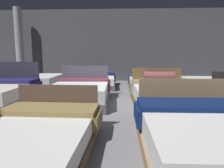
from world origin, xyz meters
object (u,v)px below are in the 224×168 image
Objects in this scene: bed_2 at (206,136)px; bed_8 at (39,81)px; bed_1 at (34,138)px; bed_9 at (95,81)px; support_pillar at (19,45)px; bed_10 at (148,82)px; bed_5 at (80,93)px; bed_6 at (163,94)px; bed_11 at (206,84)px.

bed_2 reaches higher than bed_8.
bed_9 is at bearing 90.63° from bed_1.
bed_10 is at bearing -14.38° from support_pillar.
bed_1 is at bearing -92.02° from bed_5.
bed_10 is (2.20, 5.51, -0.00)m from bed_1.
bed_8 is at bearing 113.60° from bed_1.
bed_2 is 1.01× the size of bed_8.
support_pillar reaches higher than bed_9.
support_pillar is at bearing 130.18° from bed_5.
bed_2 is 9.29m from support_pillar.
bed_1 is at bearing -110.86° from bed_10.
bed_6 is (2.22, 0.03, 0.00)m from bed_5.
bed_10 is 1.05× the size of bed_11.
bed_2 is 0.98× the size of bed_5.
bed_6 is 3.46m from bed_9.
bed_2 is 1.05× the size of bed_10.
bed_1 is at bearing -129.90° from bed_6.
bed_11 is at bearing -2.20° from bed_10.
bed_6 reaches higher than bed_10.
bed_11 is at bearing 67.20° from bed_2.
bed_5 reaches higher than bed_6.
bed_1 is 5.55m from bed_9.
bed_1 is 1.08× the size of bed_6.
bed_8 is at bearing -46.45° from support_pillar.
bed_1 reaches higher than bed_11.
support_pillar is (-5.98, 4.19, 1.48)m from bed_6.
bed_10 is at bearing 176.32° from bed_11.
bed_8 is 1.04× the size of bed_10.
bed_9 reaches higher than bed_8.
support_pillar is at bearing 168.02° from bed_11.
bed_9 reaches higher than bed_10.
bed_6 is at bearing -35.02° from support_pillar.
support_pillar is (-3.83, 1.48, 1.51)m from bed_9.
bed_1 is 2.82m from bed_5.
bed_6 is at bearing -54.51° from bed_9.
support_pillar is at bearing 155.81° from bed_9.
bed_11 is (4.41, 5.39, -0.02)m from bed_1.
bed_8 is (-2.19, 5.41, 0.02)m from bed_1.
bed_10 is at bearing 49.53° from bed_5.
bed_5 is (0.02, 2.82, 0.05)m from bed_1.
bed_11 is at bearing 28.84° from bed_5.
support_pillar reaches higher than bed_5.
bed_10 is at bearing 0.64° from bed_8.
bed_10 reaches higher than bed_11.
bed_6 is 2.67m from bed_10.
bed_6 is 1.03× the size of bed_11.
bed_9 is at bearing 126.78° from bed_6.
bed_5 reaches higher than bed_11.
bed_5 is 1.08× the size of bed_6.
bed_2 reaches higher than bed_10.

